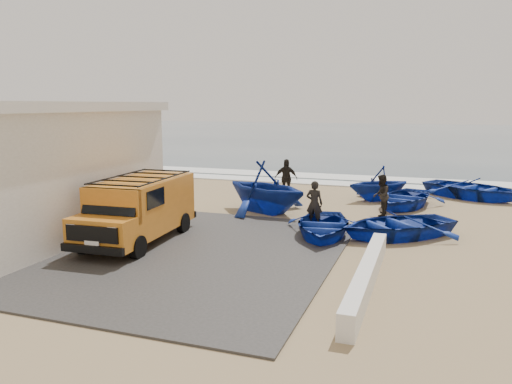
% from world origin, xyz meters
% --- Properties ---
extents(ground, '(160.00, 160.00, 0.00)m').
position_xyz_m(ground, '(0.00, 0.00, 0.00)').
color(ground, '#9E845B').
extents(slab, '(12.00, 10.00, 0.05)m').
position_xyz_m(slab, '(-2.00, -2.00, 0.03)').
color(slab, '#3D3A37').
rests_on(slab, ground).
extents(ocean, '(180.00, 88.00, 0.01)m').
position_xyz_m(ocean, '(0.00, 56.00, 0.00)').
color(ocean, '#385166').
rests_on(ocean, ground).
extents(surf_line, '(180.00, 1.60, 0.06)m').
position_xyz_m(surf_line, '(0.00, 12.00, 0.03)').
color(surf_line, white).
rests_on(surf_line, ground).
extents(surf_wash, '(180.00, 2.20, 0.04)m').
position_xyz_m(surf_wash, '(0.00, 14.50, 0.02)').
color(surf_wash, white).
rests_on(surf_wash, ground).
extents(parapet, '(0.35, 6.00, 0.55)m').
position_xyz_m(parapet, '(5.00, -3.00, 0.28)').
color(parapet, silver).
rests_on(parapet, ground).
extents(van, '(2.12, 4.82, 2.03)m').
position_xyz_m(van, '(-2.16, -1.36, 1.09)').
color(van, orange).
rests_on(van, ground).
extents(boat_near_left, '(3.05, 3.90, 0.74)m').
position_xyz_m(boat_near_left, '(3.07, 1.13, 0.37)').
color(boat_near_left, '#13319C').
rests_on(boat_near_left, ground).
extents(boat_near_right, '(4.83, 4.69, 0.82)m').
position_xyz_m(boat_near_right, '(5.32, 1.84, 0.41)').
color(boat_near_right, '#13319C').
rests_on(boat_near_right, ground).
extents(boat_mid_left, '(4.94, 4.69, 2.04)m').
position_xyz_m(boat_mid_left, '(0.17, 3.99, 1.02)').
color(boat_mid_left, '#13319C').
rests_on(boat_mid_left, ground).
extents(boat_mid_right, '(3.63, 4.42, 0.80)m').
position_xyz_m(boat_mid_right, '(5.29, 6.85, 0.40)').
color(boat_mid_right, '#13319C').
rests_on(boat_mid_right, ground).
extents(boat_far_left, '(3.88, 3.83, 1.55)m').
position_xyz_m(boat_far_left, '(4.13, 8.02, 0.77)').
color(boat_far_left, '#13319C').
rests_on(boat_far_left, ground).
extents(boat_far_right, '(5.39, 4.97, 0.91)m').
position_xyz_m(boat_far_right, '(8.09, 9.93, 0.46)').
color(boat_far_right, '#13319C').
rests_on(boat_far_right, ground).
extents(fisherman_front, '(0.59, 0.39, 1.61)m').
position_xyz_m(fisherman_front, '(2.50, 2.43, 0.80)').
color(fisherman_front, black).
rests_on(fisherman_front, ground).
extents(fisherman_middle, '(0.64, 0.80, 1.59)m').
position_xyz_m(fisherman_middle, '(4.54, 4.91, 0.79)').
color(fisherman_middle, black).
rests_on(fisherman_middle, ground).
extents(fisherman_back, '(1.11, 0.65, 1.78)m').
position_xyz_m(fisherman_back, '(0.07, 7.29, 0.89)').
color(fisherman_back, black).
rests_on(fisherman_back, ground).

